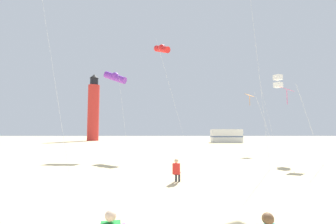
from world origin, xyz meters
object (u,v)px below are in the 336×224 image
kite_flyer_standing (176,170)px  lighthouse_distant (92,109)px  kite_tube_scarlet (161,49)px  kite_diamond_rainbow (286,92)px  kite_box_white (277,81)px  kite_tube_violet (114,77)px  kite_diamond_orange (249,97)px  rv_van_white (225,136)px

kite_flyer_standing → lighthouse_distant: lighthouse_distant is taller
kite_tube_scarlet → kite_diamond_rainbow: kite_tube_scarlet is taller
kite_box_white → kite_tube_violet: kite_tube_violet is taller
kite_box_white → kite_diamond_rainbow: (-0.64, -2.87, -1.43)m
kite_tube_scarlet → lighthouse_distant: size_ratio=0.73×
kite_diamond_orange → kite_diamond_rainbow: (-0.05, -8.31, -0.74)m
rv_van_white → kite_diamond_rainbow: bearing=-96.1°
kite_box_white → lighthouse_distant: bearing=127.5°
kite_flyer_standing → kite_diamond_orange: (8.95, 14.64, 5.68)m
kite_box_white → kite_tube_scarlet: bearing=156.8°
kite_tube_violet → kite_tube_scarlet: bearing=23.6°
kite_diamond_orange → kite_box_white: size_ratio=0.89×
kite_tube_violet → kite_diamond_rainbow: (14.69, -5.38, -2.39)m
kite_diamond_rainbow → rv_van_white: size_ratio=0.92×
kite_flyer_standing → kite_tube_scarlet: (-1.10, 13.76, 11.02)m
kite_tube_scarlet → lighthouse_distant: bearing=118.8°
kite_diamond_orange → kite_tube_scarlet: bearing=-175.0°
kite_tube_scarlet → rv_van_white: bearing=61.6°
kite_diamond_rainbow → kite_box_white: bearing=77.5°
kite_tube_scarlet → kite_diamond_rainbow: (10.00, -7.43, -6.08)m
kite_flyer_standing → kite_tube_scarlet: bearing=-72.3°
kite_flyer_standing → kite_tube_scarlet: 17.66m
lighthouse_distant → kite_tube_scarlet: bearing=-61.2°
kite_flyer_standing → rv_van_white: size_ratio=0.18×
kite_box_white → lighthouse_distant: (-28.74, 37.51, 0.85)m
kite_box_white → kite_tube_violet: (-15.33, 2.51, 0.96)m
kite_tube_scarlet → rv_van_white: size_ratio=1.91×
kite_flyer_standing → kite_diamond_rainbow: (8.90, 6.33, 4.95)m
kite_tube_violet → rv_van_white: (17.73, 26.15, -6.56)m
lighthouse_distant → kite_box_white: bearing=-52.5°
kite_tube_violet → rv_van_white: bearing=55.9°
lighthouse_distant → rv_van_white: 33.01m
kite_box_white → kite_diamond_rainbow: size_ratio=1.27×
kite_flyer_standing → rv_van_white: (11.94, 37.86, 0.78)m
kite_flyer_standing → kite_diamond_orange: kite_diamond_orange is taller
kite_flyer_standing → kite_diamond_rainbow: bearing=-131.4°
kite_diamond_orange → kite_diamond_rainbow: size_ratio=1.13×
kite_diamond_rainbow → lighthouse_distant: size_ratio=0.36×
kite_diamond_orange → lighthouse_distant: bearing=131.3°
kite_diamond_orange → lighthouse_distant: (-28.15, 32.07, 1.54)m
kite_flyer_standing → lighthouse_distant: size_ratio=0.07×
rv_van_white → kite_flyer_standing: bearing=-108.1°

